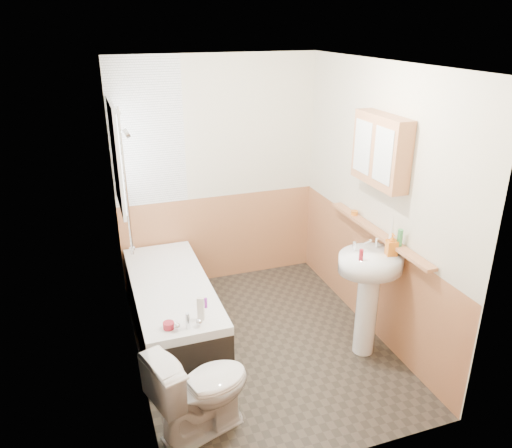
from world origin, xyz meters
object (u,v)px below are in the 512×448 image
Objects in this scene: bathtub at (172,306)px; sink at (369,283)px; toilet at (201,390)px; pine_shelf at (377,232)px; medicine_cabinet at (381,150)px.

bathtub is 1.61× the size of sink.
bathtub is 1.33m from toilet.
pine_shelf reaches higher than bathtub.
sink is at bearing -29.29° from bathtub.
sink is 0.47m from pine_shelf.
pine_shelf is 2.35× the size of medicine_cabinet.
sink is (1.57, -0.88, 0.42)m from bathtub.
toilet is (-0.03, -1.33, 0.09)m from bathtub.
pine_shelf is (1.77, -0.63, 0.77)m from bathtub.
sink is at bearing -92.19° from toilet.
bathtub is 2.68× the size of medicine_cabinet.
bathtub is 1.14× the size of pine_shelf.
medicine_cabinet reaches higher than toilet.
sink is 0.71× the size of pine_shelf.
sink is (1.60, 0.45, 0.33)m from toilet.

